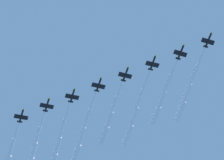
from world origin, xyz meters
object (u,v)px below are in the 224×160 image
at_px(jet_starboard_mid, 81,138).
at_px(jet_port_outer, 57,147).
at_px(jet_port_inner, 161,100).
at_px(jet_port_mid, 109,120).
at_px(jet_starboard_inner, 133,118).
at_px(jet_starboard_outer, 33,151).
at_px(jet_lead, 186,94).

distance_m(jet_starboard_mid, jet_port_outer, 16.04).
xyz_separation_m(jet_port_inner, jet_port_mid, (0.96, -33.82, 0.37)).
bearing_deg(jet_starboard_inner, jet_starboard_outer, -85.81).
relative_size(jet_port_inner, jet_starboard_mid, 0.86).
relative_size(jet_port_mid, jet_port_outer, 0.87).
bearing_deg(jet_port_inner, jet_starboard_outer, -89.35).
distance_m(jet_port_mid, jet_port_outer, 36.80).
xyz_separation_m(jet_lead, jet_starboard_outer, (4.41, -100.78, 0.50)).
relative_size(jet_lead, jet_port_mid, 1.11).
height_order(jet_port_mid, jet_starboard_outer, jet_starboard_outer).
xyz_separation_m(jet_port_mid, jet_port_outer, (-2.87, -36.69, -0.04)).
xyz_separation_m(jet_lead, jet_starboard_inner, (-0.44, -34.68, -0.96)).
distance_m(jet_port_inner, jet_port_mid, 33.83).
height_order(jet_port_mid, jet_port_outer, jet_port_mid).
bearing_deg(jet_port_inner, jet_starboard_mid, -92.80).
height_order(jet_lead, jet_port_mid, jet_lead).
distance_m(jet_port_inner, jet_port_outer, 70.53).
relative_size(jet_port_mid, jet_starboard_mid, 0.86).
xyz_separation_m(jet_port_mid, jet_starboard_mid, (-3.62, -20.68, 0.56)).
distance_m(jet_port_mid, jet_starboard_outer, 52.15).
height_order(jet_port_inner, jet_starboard_outer, jet_starboard_outer).
bearing_deg(jet_starboard_mid, jet_port_outer, -87.31).
xyz_separation_m(jet_lead, jet_port_outer, (1.53, -85.35, -1.32)).
relative_size(jet_starboard_mid, jet_starboard_outer, 1.09).
xyz_separation_m(jet_starboard_mid, jet_starboard_outer, (3.63, -31.44, 1.21)).
bearing_deg(jet_starboard_outer, jet_port_inner, 90.65).
bearing_deg(jet_starboard_outer, jet_port_mid, 90.01).
height_order(jet_starboard_inner, jet_starboard_outer, jet_starboard_outer).
xyz_separation_m(jet_port_inner, jet_starboard_mid, (-2.66, -54.49, 0.94)).
bearing_deg(jet_starboard_outer, jet_starboard_mid, 96.59).
distance_m(jet_port_inner, jet_starboard_outer, 85.96).
height_order(jet_starboard_mid, jet_port_outer, jet_starboard_mid).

